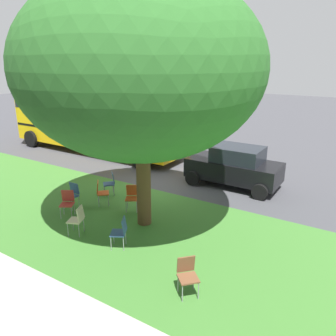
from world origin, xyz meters
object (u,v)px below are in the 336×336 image
chair_7 (72,193)px  parked_car (235,166)px  street_tree (141,69)px  chair_3 (121,230)px  chair_1 (77,218)px  chair_6 (111,182)px  chair_0 (67,201)px  chair_5 (187,273)px  chair_4 (101,191)px  school_bus (95,120)px  chair_2 (132,196)px

chair_7 → parked_car: bearing=-128.2°
street_tree → chair_3: bearing=101.9°
chair_1 → chair_6: (1.24, -2.84, 0.00)m
chair_6 → parked_car: parked_car is taller
chair_0 → chair_7: 0.68m
chair_6 → chair_5: bearing=146.7°
chair_4 → school_bus: school_bus is taller
chair_4 → parked_car: 5.40m
chair_0 → school_bus: school_bus is taller
chair_0 → chair_1: bearing=150.0°
chair_3 → chair_6: same height
chair_5 → school_bus: size_ratio=0.08×
chair_1 → school_bus: school_bus is taller
chair_6 → chair_1: bearing=113.5°
chair_2 → chair_6: (1.53, -0.64, 0.00)m
chair_6 → parked_car: bearing=-136.6°
chair_3 → chair_7: same height
chair_0 → parked_car: (-3.55, -5.56, 0.32)m
parked_car → school_bus: (8.43, -0.93, 0.92)m
chair_2 → chair_7: (1.86, 0.95, 0.00)m
chair_7 → parked_car: 6.37m
chair_1 → chair_4: same height
chair_5 → chair_2: bearing=-37.0°
school_bus → chair_3: bearing=137.1°
chair_5 → chair_0: bearing=-14.0°
street_tree → chair_3: 4.45m
chair_4 → chair_7: (0.69, 0.69, 0.00)m
chair_2 → parked_car: size_ratio=0.24×
chair_2 → chair_6: 1.66m
chair_5 → street_tree: bearing=-38.7°
street_tree → chair_2: street_tree is taller
school_bus → chair_6: bearing=138.1°
street_tree → chair_5: size_ratio=8.21×
chair_7 → school_bus: (4.50, -5.93, 1.24)m
chair_1 → chair_3: 1.55m
chair_7 → school_bus: school_bus is taller
chair_2 → chair_4: bearing=12.6°
street_tree → chair_6: size_ratio=8.21×
street_tree → chair_2: size_ratio=8.21×
street_tree → parked_car: bearing=-103.8°
chair_5 → parked_car: 7.06m
chair_4 → chair_1: bearing=114.5°
chair_0 → parked_car: bearing=-122.6°
street_tree → chair_3: street_tree is taller
chair_3 → parked_car: size_ratio=0.24×
chair_1 → chair_5: size_ratio=1.00×
chair_0 → chair_6: size_ratio=1.00×
chair_0 → school_bus: (4.88, -6.49, 1.24)m
chair_1 → parked_car: parked_car is taller
street_tree → chair_6: bearing=-26.3°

